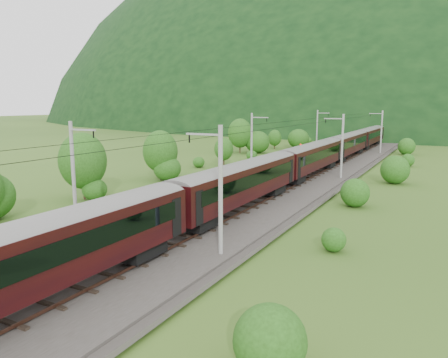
% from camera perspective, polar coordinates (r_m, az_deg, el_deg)
% --- Properties ---
extents(ground, '(600.00, 600.00, 0.00)m').
position_cam_1_polar(ground, '(31.04, -10.67, -8.27)').
color(ground, '#2E4F18').
rests_on(ground, ground).
extents(railbed, '(14.00, 220.00, 0.30)m').
position_cam_1_polar(railbed, '(38.98, -1.49, -4.14)').
color(railbed, '#38332D').
rests_on(railbed, ground).
extents(track_left, '(2.40, 220.00, 0.27)m').
position_cam_1_polar(track_left, '(40.13, -4.48, -3.43)').
color(track_left, '#512F22').
rests_on(track_left, railbed).
extents(track_right, '(2.40, 220.00, 0.27)m').
position_cam_1_polar(track_right, '(37.84, 1.69, -4.22)').
color(track_right, '#512F22').
rests_on(track_right, railbed).
extents(catenary_left, '(2.54, 192.28, 8.00)m').
position_cam_1_polar(catenary_left, '(60.46, 3.69, 5.01)').
color(catenary_left, gray).
rests_on(catenary_left, railbed).
extents(catenary_right, '(2.54, 192.28, 8.00)m').
position_cam_1_polar(catenary_right, '(56.57, 15.10, 4.36)').
color(catenary_right, gray).
rests_on(catenary_right, railbed).
extents(overhead_wires, '(4.83, 198.00, 0.03)m').
position_cam_1_polar(overhead_wires, '(37.91, -1.53, 6.11)').
color(overhead_wires, black).
rests_on(overhead_wires, ground).
extents(mountain_main, '(504.00, 360.00, 244.00)m').
position_cam_1_polar(mountain_main, '(283.72, 24.33, 7.03)').
color(mountain_main, black).
rests_on(mountain_main, ground).
extents(mountain_ridge, '(336.00, 280.00, 132.00)m').
position_cam_1_polar(mountain_ridge, '(351.56, 4.73, 8.23)').
color(mountain_ridge, black).
rests_on(mountain_ridge, ground).
extents(train, '(2.80, 154.34, 4.85)m').
position_cam_1_polar(train, '(57.22, 11.32, 3.40)').
color(train, black).
rests_on(train, ground).
extents(hazard_post_near, '(0.14, 0.14, 1.31)m').
position_cam_1_polar(hazard_post_near, '(72.18, 12.26, 2.76)').
color(hazard_post_near, red).
rests_on(hazard_post_near, railbed).
extents(hazard_post_far, '(0.16, 0.16, 1.50)m').
position_cam_1_polar(hazard_post_far, '(50.85, 6.40, 0.14)').
color(hazard_post_far, red).
rests_on(hazard_post_far, railbed).
extents(signal, '(0.26, 0.26, 2.39)m').
position_cam_1_polar(signal, '(76.81, 9.97, 3.81)').
color(signal, black).
rests_on(signal, railbed).
extents(vegetation_left, '(12.23, 142.61, 6.76)m').
position_cam_1_polar(vegetation_left, '(52.73, -11.82, 2.30)').
color(vegetation_left, '#204512').
rests_on(vegetation_left, ground).
extents(vegetation_right, '(5.68, 111.42, 3.08)m').
position_cam_1_polar(vegetation_right, '(41.87, 18.27, -2.03)').
color(vegetation_right, '#204512').
rests_on(vegetation_right, ground).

